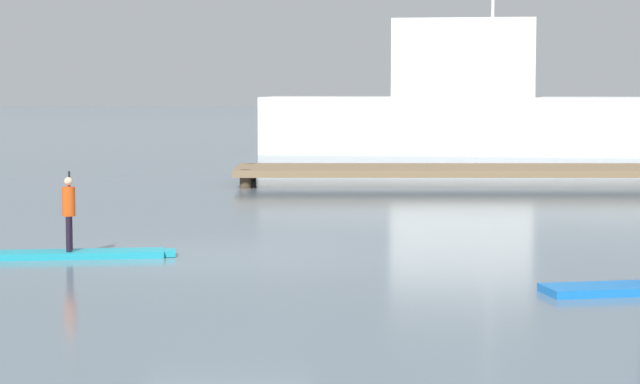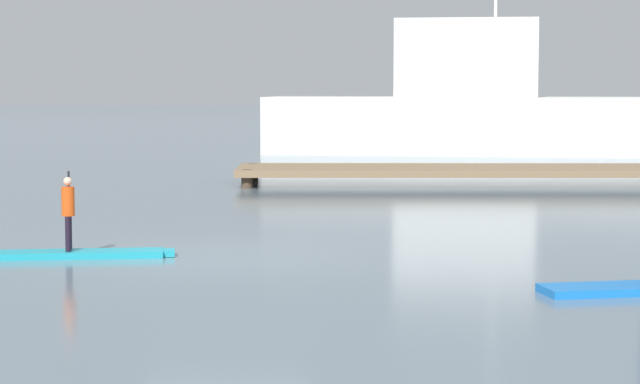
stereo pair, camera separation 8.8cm
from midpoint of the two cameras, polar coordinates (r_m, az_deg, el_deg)
The scene contains 5 objects.
ground_plane at distance 18.36m, azimuth -4.54°, elevation -3.07°, with size 240.00×240.00×0.00m, color slate.
paddleboard_near at distance 18.76m, azimuth -11.57°, elevation -2.83°, with size 3.13×0.89×0.10m.
paddler_child_solo at distance 18.70m, azimuth -11.61°, elevation -0.80°, with size 0.22×0.39×1.17m.
fishing_boat_white_large at distance 45.07m, azimuth 6.24°, elevation 3.96°, with size 14.10×5.28×11.89m.
floating_dock at distance 31.84m, azimuth 8.67°, elevation 0.99°, with size 13.95×2.82×0.45m.
Camera 1 is at (1.51, -18.11, 2.60)m, focal length 69.56 mm.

